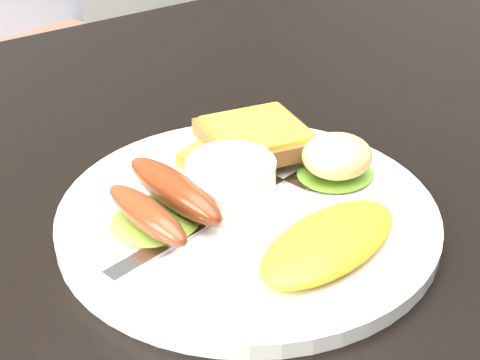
{
  "coord_description": "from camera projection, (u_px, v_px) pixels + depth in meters",
  "views": [
    {
      "loc": [
        -0.37,
        -0.45,
        1.05
      ],
      "look_at": [
        -0.11,
        -0.11,
        0.78
      ],
      "focal_mm": 50.0,
      "sensor_mm": 36.0,
      "label": 1
    }
  ],
  "objects": [
    {
      "name": "dining_table",
      "position": [
        260.0,
        147.0,
        0.67
      ],
      "size": [
        1.2,
        0.8,
        0.04
      ],
      "primitive_type": "cube",
      "color": "black",
      "rests_on": "ground"
    },
    {
      "name": "dining_chair",
      "position": [
        41.0,
        65.0,
        1.6
      ],
      "size": [
        0.51,
        0.51,
        0.05
      ],
      "primitive_type": "cube",
      "rotation": [
        0.0,
        0.0,
        0.19
      ],
      "color": "tan",
      "rests_on": "ground"
    },
    {
      "name": "plate",
      "position": [
        248.0,
        214.0,
        0.52
      ],
      "size": [
        0.29,
        0.29,
        0.01
      ],
      "primitive_type": "cylinder",
      "color": "white",
      "rests_on": "dining_table"
    },
    {
      "name": "lettuce_left",
      "position": [
        156.0,
        219.0,
        0.49
      ],
      "size": [
        0.09,
        0.08,
        0.01
      ],
      "primitive_type": "ellipsoid",
      "rotation": [
        0.0,
        0.0,
        0.24
      ],
      "color": "#58861F",
      "rests_on": "plate"
    },
    {
      "name": "lettuce_right",
      "position": [
        335.0,
        173.0,
        0.55
      ],
      "size": [
        0.07,
        0.06,
        0.01
      ],
      "primitive_type": "ellipsoid",
      "rotation": [
        0.0,
        0.0,
        -0.04
      ],
      "color": "olive",
      "rests_on": "plate"
    },
    {
      "name": "omelette",
      "position": [
        329.0,
        241.0,
        0.46
      ],
      "size": [
        0.14,
        0.08,
        0.02
      ],
      "primitive_type": "ellipsoid",
      "rotation": [
        0.0,
        0.0,
        0.15
      ],
      "color": "gold",
      "rests_on": "plate"
    },
    {
      "name": "sausage_a",
      "position": [
        146.0,
        214.0,
        0.47
      ],
      "size": [
        0.03,
        0.09,
        0.02
      ],
      "primitive_type": "ellipsoid",
      "rotation": [
        0.0,
        0.0,
        0.06
      ],
      "color": "brown",
      "rests_on": "lettuce_left"
    },
    {
      "name": "sausage_b",
      "position": [
        174.0,
        189.0,
        0.5
      ],
      "size": [
        0.03,
        0.11,
        0.03
      ],
      "primitive_type": "ellipsoid",
      "rotation": [
        0.0,
        0.0,
        0.05
      ],
      "color": "maroon",
      "rests_on": "lettuce_left"
    },
    {
      "name": "ramekin",
      "position": [
        231.0,
        184.0,
        0.51
      ],
      "size": [
        0.08,
        0.08,
        0.04
      ],
      "primitive_type": "cylinder",
      "rotation": [
        0.0,
        0.0,
        0.12
      ],
      "color": "white",
      "rests_on": "plate"
    },
    {
      "name": "toast_a",
      "position": [
        236.0,
        155.0,
        0.57
      ],
      "size": [
        0.09,
        0.09,
        0.01
      ],
      "primitive_type": "cube",
      "rotation": [
        0.0,
        0.0,
        0.32
      ],
      "color": "olive",
      "rests_on": "plate"
    },
    {
      "name": "toast_b",
      "position": [
        256.0,
        138.0,
        0.57
      ],
      "size": [
        0.1,
        0.1,
        0.01
      ],
      "primitive_type": "cube",
      "rotation": [
        0.0,
        0.0,
        -0.24
      ],
      "color": "brown",
      "rests_on": "toast_a"
    },
    {
      "name": "potato_salad",
      "position": [
        337.0,
        156.0,
        0.54
      ],
      "size": [
        0.07,
        0.06,
        0.03
      ],
      "primitive_type": "ellipsoid",
      "rotation": [
        0.0,
        0.0,
        0.14
      ],
      "color": "beige",
      "rests_on": "lettuce_right"
    },
    {
      "name": "fork",
      "position": [
        203.0,
        223.0,
        0.49
      ],
      "size": [
        0.17,
        0.04,
        0.0
      ],
      "primitive_type": "cube",
      "rotation": [
        0.0,
        0.0,
        0.17
      ],
      "color": "#ADAFB7",
      "rests_on": "plate"
    }
  ]
}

